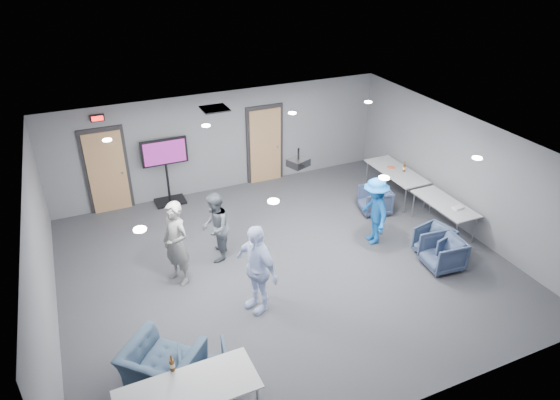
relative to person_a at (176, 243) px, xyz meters
name	(u,v)px	position (x,y,z in m)	size (l,w,h in m)	color
floor	(284,265)	(2.15, -0.40, -0.89)	(9.00, 9.00, 0.00)	#313338
ceiling	(285,148)	(2.15, -0.40, 1.81)	(9.00, 9.00, 0.00)	white
wall_back	(222,142)	(2.15, 3.60, 0.46)	(9.00, 0.02, 2.70)	slate
wall_front	(405,344)	(2.15, -4.40, 0.46)	(9.00, 0.02, 2.70)	slate
wall_left	(41,264)	(-2.35, -0.40, 0.46)	(0.02, 8.00, 2.70)	slate
wall_right	(460,171)	(6.65, -0.40, 0.46)	(0.02, 8.00, 2.70)	slate
door_left	(107,172)	(-0.85, 3.56, 0.18)	(1.06, 0.17, 2.24)	black
door_right	(265,145)	(3.35, 3.56, 0.18)	(1.06, 0.17, 2.24)	black
exit_sign	(97,118)	(-0.85, 3.54, 1.56)	(0.32, 0.08, 0.16)	black
hvac_diffuser	(215,109)	(1.65, 2.40, 1.79)	(0.60, 0.60, 0.03)	black
downlights	(285,149)	(2.15, -0.40, 1.79)	(6.18, 3.78, 0.02)	white
person_a	(176,243)	(0.00, 0.00, 0.00)	(0.65, 0.43, 1.79)	gray
person_b	(215,227)	(0.93, 0.44, -0.11)	(0.76, 0.59, 1.56)	#4F575F
person_c	(257,268)	(1.14, -1.41, 0.01)	(1.05, 0.44, 1.80)	#C6D5FF
person_d	(374,211)	(4.37, -0.36, -0.10)	(1.02, 0.59, 1.58)	#1956A2
chair_right_a	(375,200)	(5.17, 0.77, -0.56)	(0.71, 0.73, 0.66)	#34405B
chair_right_b	(434,241)	(5.33, -1.33, -0.57)	(0.68, 0.70, 0.64)	#384761
chair_right_c	(443,253)	(5.17, -1.79, -0.55)	(0.74, 0.76, 0.69)	#36425E
chair_front_a	(204,369)	(-0.29, -2.80, -0.55)	(0.73, 0.75, 0.68)	#384B61
chair_front_b	(163,366)	(-0.86, -2.49, -0.53)	(1.11, 0.97, 0.72)	#384B62
table_right_a	(396,172)	(6.15, 1.30, -0.20)	(0.79, 1.91, 0.73)	#B9BCBF
table_right_b	(445,205)	(6.15, -0.60, -0.21)	(0.70, 1.67, 0.73)	#B9BCBF
table_front_left	(188,391)	(-0.67, -3.40, -0.20)	(1.98, 0.85, 0.73)	#B9BCBF
bottle_front	(172,365)	(-0.78, -2.99, -0.05)	(0.08, 0.08, 0.29)	#532F0E
bottle_right	(404,168)	(6.30, 1.18, -0.06)	(0.07, 0.07, 0.28)	#532F0E
snack_box	(391,167)	(6.11, 1.49, -0.14)	(0.17, 0.12, 0.04)	#CE5233
wrapper	(458,208)	(6.24, -0.94, -0.14)	(0.22, 0.15, 0.05)	silver
tv_stand	(166,167)	(0.56, 3.35, 0.11)	(1.15, 0.55, 1.77)	black
projector	(298,162)	(2.39, -0.50, 1.51)	(0.46, 0.43, 0.36)	black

